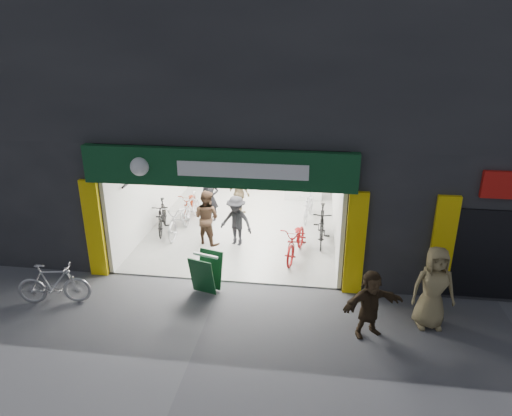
% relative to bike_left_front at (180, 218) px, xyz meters
% --- Properties ---
extents(ground, '(60.00, 60.00, 0.00)m').
position_rel_bike_left_front_xyz_m(ground, '(1.91, -2.74, -0.52)').
color(ground, '#56565B').
rests_on(ground, ground).
extents(building, '(17.00, 10.27, 8.00)m').
position_rel_bike_left_front_xyz_m(building, '(2.82, 2.25, 3.80)').
color(building, '#232326').
rests_on(building, ground).
extents(bike_left_front, '(0.74, 1.99, 1.04)m').
position_rel_bike_left_front_xyz_m(bike_left_front, '(0.00, 0.00, 0.00)').
color(bike_left_front, '#B7B8BC').
rests_on(bike_left_front, ground).
extents(bike_left_midfront, '(0.83, 1.78, 1.03)m').
position_rel_bike_left_front_xyz_m(bike_left_midfront, '(-0.59, 0.08, -0.00)').
color(bike_left_midfront, black).
rests_on(bike_left_midfront, ground).
extents(bike_left_midback, '(0.67, 1.69, 0.88)m').
position_rel_bike_left_front_xyz_m(bike_left_midback, '(-0.08, 1.52, -0.08)').
color(bike_left_midback, maroon).
rests_on(bike_left_midback, ground).
extents(bike_left_back, '(0.51, 1.62, 0.96)m').
position_rel_bike_left_front_xyz_m(bike_left_back, '(0.11, 1.07, -0.04)').
color(bike_left_back, silver).
rests_on(bike_left_back, ground).
extents(bike_right_front, '(0.57, 1.90, 1.14)m').
position_rel_bike_left_front_xyz_m(bike_right_front, '(4.41, -0.05, 0.05)').
color(bike_right_front, black).
rests_on(bike_right_front, ground).
extents(bike_right_mid, '(0.99, 2.02, 1.01)m').
position_rel_bike_left_front_xyz_m(bike_right_mid, '(3.71, -1.11, -0.01)').
color(bike_right_mid, maroon).
rests_on(bike_right_mid, ground).
extents(bike_right_back, '(0.69, 1.69, 0.99)m').
position_rel_bike_left_front_xyz_m(bike_right_back, '(3.97, 1.75, -0.03)').
color(bike_right_back, silver).
rests_on(bike_right_back, ground).
extents(parked_bike, '(1.74, 0.77, 1.01)m').
position_rel_bike_left_front_xyz_m(parked_bike, '(-1.74, -4.22, -0.01)').
color(parked_bike, '#AEADB2').
rests_on(parked_bike, ground).
extents(customer_a, '(0.63, 0.43, 1.66)m').
position_rel_bike_left_front_xyz_m(customer_a, '(0.72, 1.13, 0.31)').
color(customer_a, black).
rests_on(customer_a, ground).
extents(customer_b, '(1.00, 0.90, 1.68)m').
position_rel_bike_left_front_xyz_m(customer_b, '(1.02, -0.59, 0.32)').
color(customer_b, '#3D281B').
rests_on(customer_b, ground).
extents(customer_c, '(1.13, 0.86, 1.56)m').
position_rel_bike_left_front_xyz_m(customer_c, '(1.91, -0.60, 0.26)').
color(customer_c, black).
rests_on(customer_c, ground).
extents(customer_d, '(0.97, 0.84, 1.57)m').
position_rel_bike_left_front_xyz_m(customer_d, '(1.58, 1.91, 0.26)').
color(customer_d, olive).
rests_on(customer_d, ground).
extents(pedestrian_near, '(0.96, 0.67, 1.85)m').
position_rel_bike_left_front_xyz_m(pedestrian_near, '(6.73, -3.94, 0.41)').
color(pedestrian_near, olive).
rests_on(pedestrian_near, ground).
extents(pedestrian_far, '(1.42, 1.01, 1.48)m').
position_rel_bike_left_front_xyz_m(pedestrian_far, '(5.40, -4.45, 0.22)').
color(pedestrian_far, '#362818').
rests_on(pedestrian_far, ground).
extents(sandwich_board, '(0.78, 0.79, 0.97)m').
position_rel_bike_left_front_xyz_m(sandwich_board, '(1.64, -3.24, 0.02)').
color(sandwich_board, '#0F3E1C').
rests_on(sandwich_board, ground).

